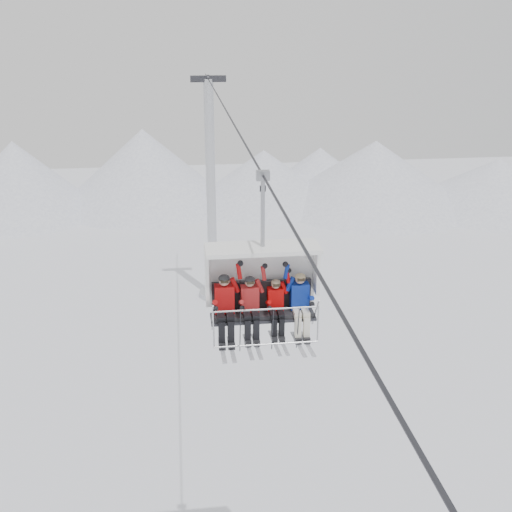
{
  "coord_description": "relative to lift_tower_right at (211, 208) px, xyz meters",
  "views": [
    {
      "loc": [
        -1.85,
        -15.09,
        16.64
      ],
      "look_at": [
        0.0,
        0.0,
        10.91
      ],
      "focal_mm": 45.0,
      "sensor_mm": 36.0,
      "label": 1
    }
  ],
  "objects": [
    {
      "name": "skier_far_right",
      "position": [
        0.88,
        -23.43,
        4.45
      ],
      "size": [
        0.43,
        1.69,
        1.7
      ],
      "color": "#0E2A9A",
      "rests_on": "chairlift_carrier"
    },
    {
      "name": "lift_tower_right",
      "position": [
        0.0,
        0.0,
        0.0
      ],
      "size": [
        2.0,
        1.8,
        13.48
      ],
      "color": "#B9BCC1",
      "rests_on": "ground"
    },
    {
      "name": "skier_center_right",
      "position": [
        0.3,
        -23.44,
        4.4
      ],
      "size": [
        0.37,
        1.69,
        1.51
      ],
      "color": "#C70707",
      "rests_on": "chairlift_carrier"
    },
    {
      "name": "skier_center_left",
      "position": [
        -0.31,
        -23.43,
        4.45
      ],
      "size": [
        0.42,
        1.69,
        1.68
      ],
      "color": "red",
      "rests_on": "chairlift_carrier"
    },
    {
      "name": "skier_far_left",
      "position": [
        -0.91,
        -23.42,
        4.48
      ],
      "size": [
        0.46,
        1.69,
        1.79
      ],
      "color": "#B50D0D",
      "rests_on": "chairlift_carrier"
    },
    {
      "name": "haul_cable",
      "position": [
        0.0,
        -22.0,
        7.52
      ],
      "size": [
        0.06,
        50.0,
        0.06
      ],
      "primitive_type": "cylinder",
      "rotation": [
        1.57,
        0.0,
        0.0
      ],
      "color": "#2E2E33",
      "rests_on": "lift_tower_left"
    },
    {
      "name": "ridgeline",
      "position": [
        -1.58,
        20.05,
        -2.94
      ],
      "size": [
        72.0,
        21.0,
        7.0
      ],
      "color": "white",
      "rests_on": "ground"
    },
    {
      "name": "chairlift_carrier",
      "position": [
        0.0,
        -23.12,
        4.96
      ],
      "size": [
        2.67,
        1.17,
        3.98
      ],
      "color": "black",
      "rests_on": "haul_cable"
    }
  ]
}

